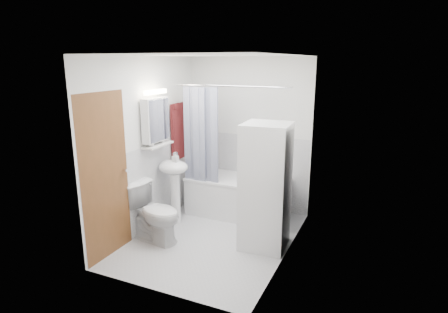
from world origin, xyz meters
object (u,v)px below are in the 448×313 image
at_px(bathtub, 238,195).
at_px(toilet, 154,213).
at_px(washer_dryer, 265,187).
at_px(sink, 174,177).

bearing_deg(bathtub, toilet, -118.98).
relative_size(washer_dryer, toilet, 2.05).
relative_size(bathtub, toilet, 1.96).
relative_size(bathtub, washer_dryer, 0.95).
distance_m(sink, washer_dryer, 1.44).
bearing_deg(washer_dryer, sink, 170.68).
height_order(washer_dryer, toilet, washer_dryer).
xyz_separation_m(sink, toilet, (0.05, -0.60, -0.32)).
distance_m(bathtub, toilet, 1.43).
bearing_deg(toilet, washer_dryer, -62.63).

